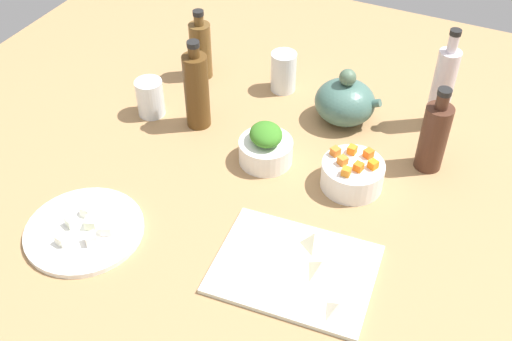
# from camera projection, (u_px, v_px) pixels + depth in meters

# --- Properties ---
(tabletop) EXTENTS (1.90, 1.90, 0.03)m
(tabletop) POSITION_uv_depth(u_px,v_px,m) (256.00, 192.00, 1.36)
(tabletop) COLOR #9F784D
(tabletop) RESTS_ON ground
(cutting_board) EXTENTS (0.32, 0.25, 0.01)m
(cutting_board) POSITION_uv_depth(u_px,v_px,m) (294.00, 269.00, 1.18)
(cutting_board) COLOR silver
(cutting_board) RESTS_ON tabletop
(plate_tofu) EXTENTS (0.24, 0.24, 0.01)m
(plate_tofu) POSITION_uv_depth(u_px,v_px,m) (84.00, 230.00, 1.25)
(plate_tofu) COLOR white
(plate_tofu) RESTS_ON tabletop
(bowl_greens) EXTENTS (0.12, 0.12, 0.06)m
(bowl_greens) POSITION_uv_depth(u_px,v_px,m) (266.00, 151.00, 1.40)
(bowl_greens) COLOR white
(bowl_greens) RESTS_ON tabletop
(bowl_carrots) EXTENTS (0.14, 0.14, 0.06)m
(bowl_carrots) POSITION_uv_depth(u_px,v_px,m) (352.00, 175.00, 1.34)
(bowl_carrots) COLOR white
(bowl_carrots) RESTS_ON tabletop
(teapot) EXTENTS (0.16, 0.14, 0.15)m
(teapot) POSITION_uv_depth(u_px,v_px,m) (345.00, 101.00, 1.50)
(teapot) COLOR #42665C
(teapot) RESTS_ON tabletop
(bottle_0) EXTENTS (0.05, 0.05, 0.26)m
(bottle_0) POSITION_uv_depth(u_px,v_px,m) (443.00, 87.00, 1.45)
(bottle_0) COLOR silver
(bottle_0) RESTS_ON tabletop
(bottle_1) EXTENTS (0.06, 0.06, 0.23)m
(bottle_1) POSITION_uv_depth(u_px,v_px,m) (197.00, 90.00, 1.46)
(bottle_1) COLOR #523516
(bottle_1) RESTS_ON tabletop
(bottle_2) EXTENTS (0.06, 0.06, 0.21)m
(bottle_2) POSITION_uv_depth(u_px,v_px,m) (434.00, 136.00, 1.35)
(bottle_2) COLOR #48291C
(bottle_2) RESTS_ON tabletop
(bottle_3) EXTENTS (0.06, 0.06, 0.19)m
(bottle_3) POSITION_uv_depth(u_px,v_px,m) (201.00, 49.00, 1.63)
(bottle_3) COLOR brown
(bottle_3) RESTS_ON tabletop
(drinking_glass_0) EXTENTS (0.07, 0.07, 0.09)m
(drinking_glass_0) POSITION_uv_depth(u_px,v_px,m) (150.00, 98.00, 1.53)
(drinking_glass_0) COLOR white
(drinking_glass_0) RESTS_ON tabletop
(drinking_glass_1) EXTENTS (0.07, 0.07, 0.11)m
(drinking_glass_1) POSITION_uv_depth(u_px,v_px,m) (283.00, 72.00, 1.60)
(drinking_glass_1) COLOR white
(drinking_glass_1) RESTS_ON tabletop
(carrot_cube_0) EXTENTS (0.02, 0.02, 0.02)m
(carrot_cube_0) POSITION_uv_depth(u_px,v_px,m) (373.00, 165.00, 1.30)
(carrot_cube_0) COLOR orange
(carrot_cube_0) RESTS_ON bowl_carrots
(carrot_cube_1) EXTENTS (0.02, 0.02, 0.02)m
(carrot_cube_1) POSITION_uv_depth(u_px,v_px,m) (369.00, 153.00, 1.33)
(carrot_cube_1) COLOR orange
(carrot_cube_1) RESTS_ON bowl_carrots
(carrot_cube_2) EXTENTS (0.02, 0.02, 0.02)m
(carrot_cube_2) POSITION_uv_depth(u_px,v_px,m) (343.00, 160.00, 1.31)
(carrot_cube_2) COLOR orange
(carrot_cube_2) RESTS_ON bowl_carrots
(carrot_cube_3) EXTENTS (0.02, 0.02, 0.02)m
(carrot_cube_3) POSITION_uv_depth(u_px,v_px,m) (352.00, 150.00, 1.34)
(carrot_cube_3) COLOR orange
(carrot_cube_3) RESTS_ON bowl_carrots
(carrot_cube_4) EXTENTS (0.02, 0.02, 0.02)m
(carrot_cube_4) POSITION_uv_depth(u_px,v_px,m) (359.00, 167.00, 1.30)
(carrot_cube_4) COLOR orange
(carrot_cube_4) RESTS_ON bowl_carrots
(carrot_cube_5) EXTENTS (0.02, 0.02, 0.02)m
(carrot_cube_5) POSITION_uv_depth(u_px,v_px,m) (346.00, 172.00, 1.29)
(carrot_cube_5) COLOR orange
(carrot_cube_5) RESTS_ON bowl_carrots
(carrot_cube_6) EXTENTS (0.02, 0.02, 0.02)m
(carrot_cube_6) POSITION_uv_depth(u_px,v_px,m) (335.00, 151.00, 1.34)
(carrot_cube_6) COLOR orange
(carrot_cube_6) RESTS_ON bowl_carrots
(chopped_greens_mound) EXTENTS (0.11, 0.11, 0.04)m
(chopped_greens_mound) POSITION_uv_depth(u_px,v_px,m) (266.00, 134.00, 1.37)
(chopped_greens_mound) COLOR #377722
(chopped_greens_mound) RESTS_ON bowl_greens
(tofu_cube_0) EXTENTS (0.03, 0.03, 0.02)m
(tofu_cube_0) POSITION_uv_depth(u_px,v_px,m) (91.00, 223.00, 1.24)
(tofu_cube_0) COLOR #E9F2CE
(tofu_cube_0) RESTS_ON plate_tofu
(tofu_cube_1) EXTENTS (0.03, 0.03, 0.02)m
(tofu_cube_1) POSITION_uv_depth(u_px,v_px,m) (91.00, 239.00, 1.21)
(tofu_cube_1) COLOR #F9E5D0
(tofu_cube_1) RESTS_ON plate_tofu
(tofu_cube_2) EXTENTS (0.03, 0.03, 0.02)m
(tofu_cube_2) POSITION_uv_depth(u_px,v_px,m) (72.00, 221.00, 1.25)
(tofu_cube_2) COLOR white
(tofu_cube_2) RESTS_ON plate_tofu
(tofu_cube_3) EXTENTS (0.03, 0.03, 0.02)m
(tofu_cube_3) POSITION_uv_depth(u_px,v_px,m) (106.00, 229.00, 1.23)
(tofu_cube_3) COLOR white
(tofu_cube_3) RESTS_ON plate_tofu
(tofu_cube_4) EXTENTS (0.03, 0.03, 0.02)m
(tofu_cube_4) POSITION_uv_depth(u_px,v_px,m) (62.00, 239.00, 1.21)
(tofu_cube_4) COLOR white
(tofu_cube_4) RESTS_ON plate_tofu
(tofu_cube_5) EXTENTS (0.02, 0.02, 0.02)m
(tofu_cube_5) POSITION_uv_depth(u_px,v_px,m) (87.00, 210.00, 1.27)
(tofu_cube_5) COLOR white
(tofu_cube_5) RESTS_ON plate_tofu
(dumpling_0) EXTENTS (0.05, 0.06, 0.03)m
(dumpling_0) POSITION_uv_depth(u_px,v_px,m) (314.00, 239.00, 1.21)
(dumpling_0) COLOR beige
(dumpling_0) RESTS_ON cutting_board
(dumpling_1) EXTENTS (0.06, 0.06, 0.03)m
(dumpling_1) POSITION_uv_depth(u_px,v_px,m) (338.00, 308.00, 1.09)
(dumpling_1) COLOR beige
(dumpling_1) RESTS_ON cutting_board
(dumpling_2) EXTENTS (0.06, 0.06, 0.03)m
(dumpling_2) POSITION_uv_depth(u_px,v_px,m) (322.00, 266.00, 1.16)
(dumpling_2) COLOR beige
(dumpling_2) RESTS_ON cutting_board
(dumpling_3) EXTENTS (0.07, 0.07, 0.02)m
(dumpling_3) POSITION_uv_depth(u_px,v_px,m) (251.00, 235.00, 1.22)
(dumpling_3) COLOR beige
(dumpling_3) RESTS_ON cutting_board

